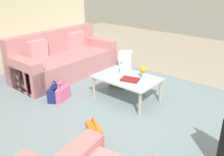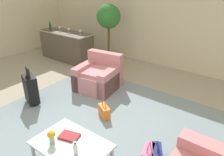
# 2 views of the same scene
# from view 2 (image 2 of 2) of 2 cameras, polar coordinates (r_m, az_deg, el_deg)

# --- Properties ---
(ground_plane) EXTENTS (12.00, 12.00, 0.00)m
(ground_plane) POSITION_cam_2_polar(r_m,az_deg,el_deg) (4.00, -8.83, -14.91)
(ground_plane) COLOR #A89E89
(wall_back) EXTENTS (10.24, 0.12, 3.10)m
(wall_back) POSITION_cam_2_polar(r_m,az_deg,el_deg) (6.61, 16.89, 15.31)
(wall_back) COLOR beige
(wall_back) RESTS_ON ground
(area_rug) EXTENTS (5.20, 4.40, 0.01)m
(area_rug) POSITION_cam_2_polar(r_m,az_deg,el_deg) (3.81, 0.08, -17.00)
(area_rug) COLOR gray
(area_rug) RESTS_ON ground
(armchair) EXTENTS (1.05, 1.05, 0.85)m
(armchair) POSITION_cam_2_polar(r_m,az_deg,el_deg) (5.41, -3.33, 0.35)
(armchair) COLOR #C67F84
(armchair) RESTS_ON ground
(coffee_table) EXTENTS (1.07, 0.73, 0.42)m
(coffee_table) POSITION_cam_2_polar(r_m,az_deg,el_deg) (3.28, -10.57, -17.09)
(coffee_table) COLOR silver
(coffee_table) RESTS_ON ground
(water_bottle) EXTENTS (0.06, 0.06, 0.20)m
(water_bottle) POSITION_cam_2_polar(r_m,az_deg,el_deg) (3.03, -9.51, -17.70)
(water_bottle) COLOR silver
(water_bottle) RESTS_ON coffee_table
(coffee_table_book) EXTENTS (0.33, 0.26, 0.03)m
(coffee_table_book) POSITION_cam_2_polar(r_m,az_deg,el_deg) (3.35, -11.09, -14.68)
(coffee_table_book) COLOR maroon
(coffee_table_book) RESTS_ON coffee_table
(flower_vase) EXTENTS (0.11, 0.11, 0.21)m
(flower_vase) POSITION_cam_2_polar(r_m,az_deg,el_deg) (3.24, -15.55, -14.36)
(flower_vase) COLOR #B2B7BC
(flower_vase) RESTS_ON coffee_table
(bar_console) EXTENTS (1.92, 0.67, 0.93)m
(bar_console) POSITION_cam_2_polar(r_m,az_deg,el_deg) (7.43, -11.79, 8.32)
(bar_console) COLOR brown
(bar_console) RESTS_ON ground
(wine_glass_leftmost) EXTENTS (0.08, 0.08, 0.15)m
(wine_glass_leftmost) POSITION_cam_2_polar(r_m,az_deg,el_deg) (7.76, -15.72, 12.91)
(wine_glass_leftmost) COLOR silver
(wine_glass_leftmost) RESTS_ON bar_console
(wine_glass_left_of_centre) EXTENTS (0.08, 0.08, 0.15)m
(wine_glass_left_of_centre) POSITION_cam_2_polar(r_m,az_deg,el_deg) (7.43, -13.53, 12.64)
(wine_glass_left_of_centre) COLOR silver
(wine_glass_left_of_centre) RESTS_ON bar_console
(wine_glass_right_of_centre) EXTENTS (0.08, 0.08, 0.15)m
(wine_glass_right_of_centre) POSITION_cam_2_polar(r_m,az_deg,el_deg) (7.10, -11.28, 12.28)
(wine_glass_right_of_centre) COLOR silver
(wine_glass_right_of_centre) RESTS_ON bar_console
(wine_glass_rightmost) EXTENTS (0.08, 0.08, 0.15)m
(wine_glass_rightmost) POSITION_cam_2_polar(r_m,az_deg,el_deg) (6.83, -8.31, 12.00)
(wine_glass_rightmost) COLOR silver
(wine_glass_rightmost) RESTS_ON bar_console
(wine_bottle_green) EXTENTS (0.07, 0.07, 0.30)m
(wine_bottle_green) POSITION_cam_2_polar(r_m,az_deg,el_deg) (7.65, -15.84, 12.79)
(wine_bottle_green) COLOR #194C23
(wine_bottle_green) RESTS_ON bar_console
(suitcase_black) EXTENTS (0.45, 0.34, 0.85)m
(suitcase_black) POSITION_cam_2_polar(r_m,az_deg,el_deg) (5.01, -20.47, -2.64)
(suitcase_black) COLOR black
(suitcase_black) RESTS_ON ground
(handbag_pink) EXTENTS (0.22, 0.35, 0.36)m
(handbag_pink) POSITION_cam_2_polar(r_m,az_deg,el_deg) (3.51, 9.40, -19.07)
(handbag_pink) COLOR pink
(handbag_pink) RESTS_ON ground
(handbag_navy) EXTENTS (0.28, 0.35, 0.36)m
(handbag_navy) POSITION_cam_2_polar(r_m,az_deg,el_deg) (3.53, 11.59, -18.95)
(handbag_navy) COLOR navy
(handbag_navy) RESTS_ON ground
(handbag_orange) EXTENTS (0.35, 0.28, 0.36)m
(handbag_orange) POSITION_cam_2_polar(r_m,az_deg,el_deg) (4.37, -2.05, -8.67)
(handbag_orange) COLOR orange
(handbag_orange) RESTS_ON ground
(potted_ficus) EXTENTS (0.72, 0.72, 1.83)m
(potted_ficus) POSITION_cam_2_polar(r_m,az_deg,el_deg) (6.79, -0.89, 14.26)
(potted_ficus) COLOR #84664C
(potted_ficus) RESTS_ON ground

